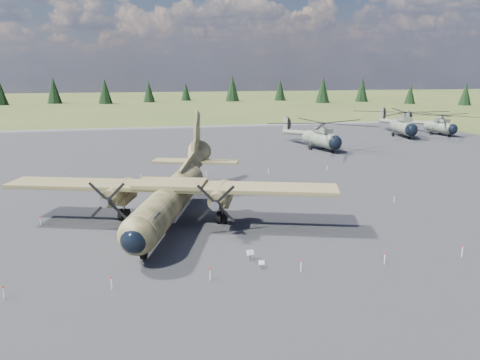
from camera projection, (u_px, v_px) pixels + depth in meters
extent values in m
plane|color=brown|center=(231.00, 214.00, 43.09)|extent=(500.00, 500.00, 0.00)
cube|color=#58595D|center=(214.00, 188.00, 52.61)|extent=(120.00, 120.00, 0.04)
cylinder|color=#3C3D21|center=(169.00, 200.00, 39.35)|extent=(7.86, 17.40, 2.71)
sphere|color=#3C3D21|center=(137.00, 236.00, 30.92)|extent=(3.33, 3.33, 2.65)
sphere|color=black|center=(135.00, 239.00, 30.42)|extent=(2.45, 2.45, 1.95)
cube|color=black|center=(144.00, 218.00, 32.25)|extent=(2.31, 2.06, 0.53)
cone|color=#3C3D21|center=(195.00, 162.00, 50.17)|extent=(4.54, 7.14, 4.07)
cube|color=#A9ACAE|center=(172.00, 210.00, 40.54)|extent=(3.51, 6.08, 0.48)
cube|color=#2F351B|center=(170.00, 186.00, 39.56)|extent=(27.71, 11.64, 0.34)
cube|color=#3C3D21|center=(170.00, 184.00, 39.51)|extent=(6.58, 5.08, 0.34)
cylinder|color=#3C3D21|center=(120.00, 192.00, 39.81)|extent=(2.91, 5.23, 1.45)
cube|color=#3C3D21|center=(123.00, 197.00, 40.70)|extent=(2.38, 3.57, 0.77)
cone|color=gray|center=(106.00, 202.00, 36.77)|extent=(0.96, 1.05, 0.73)
cylinder|color=black|center=(124.00, 215.00, 41.08)|extent=(1.13, 1.27, 1.06)
cylinder|color=#3C3D21|center=(221.00, 194.00, 39.00)|extent=(2.91, 5.23, 1.45)
cube|color=#3C3D21|center=(222.00, 199.00, 39.89)|extent=(2.38, 3.57, 0.77)
cone|color=gray|center=(215.00, 205.00, 35.95)|extent=(0.96, 1.05, 0.73)
cylinder|color=black|center=(222.00, 217.00, 40.27)|extent=(1.13, 1.27, 1.06)
cube|color=#3C3D21|center=(188.00, 164.00, 46.48)|extent=(2.47, 7.04, 1.62)
cube|color=#2F351B|center=(196.00, 161.00, 50.63)|extent=(9.49, 4.84, 0.21)
cylinder|color=gray|center=(143.00, 244.00, 32.27)|extent=(0.17, 0.17, 0.87)
cylinder|color=black|center=(144.00, 253.00, 32.43)|extent=(0.60, 0.96, 0.90)
cylinder|color=slate|center=(321.00, 140.00, 76.65)|extent=(4.20, 7.39, 2.43)
sphere|color=black|center=(335.00, 143.00, 73.64)|extent=(2.75, 2.75, 2.23)
sphere|color=slate|center=(309.00, 137.00, 79.66)|extent=(2.75, 2.75, 2.23)
cube|color=slate|center=(323.00, 130.00, 75.95)|extent=(2.42, 3.44, 0.73)
cylinder|color=gray|center=(323.00, 126.00, 75.79)|extent=(0.43, 0.43, 0.97)
cylinder|color=slate|center=(297.00, 132.00, 82.73)|extent=(2.99, 8.21, 1.39)
cube|color=slate|center=(286.00, 124.00, 85.59)|extent=(0.57, 1.37, 2.33)
cylinder|color=black|center=(287.00, 123.00, 85.74)|extent=(0.73, 2.45, 2.53)
cylinder|color=black|center=(332.00, 151.00, 74.46)|extent=(0.44, 0.71, 0.66)
cylinder|color=black|center=(310.00, 148.00, 77.38)|extent=(0.49, 0.83, 0.78)
cylinder|color=gray|center=(310.00, 145.00, 77.27)|extent=(0.17, 0.17, 1.41)
cylinder|color=black|center=(323.00, 146.00, 78.57)|extent=(0.49, 0.83, 0.78)
cylinder|color=gray|center=(323.00, 143.00, 78.45)|extent=(0.17, 0.17, 1.41)
cylinder|color=slate|center=(403.00, 127.00, 91.77)|extent=(3.69, 7.88, 2.63)
sphere|color=black|center=(411.00, 130.00, 88.10)|extent=(2.74, 2.74, 2.42)
sphere|color=slate|center=(396.00, 125.00, 95.45)|extent=(2.74, 2.74, 2.42)
cube|color=slate|center=(405.00, 119.00, 90.97)|extent=(2.25, 3.59, 0.79)
cylinder|color=gray|center=(405.00, 115.00, 90.79)|extent=(0.43, 0.43, 1.05)
cylinder|color=slate|center=(388.00, 121.00, 99.20)|extent=(2.16, 9.02, 1.51)
cube|color=slate|center=(382.00, 113.00, 102.73)|extent=(0.44, 1.49, 2.53)
cylinder|color=black|center=(384.00, 113.00, 102.75)|extent=(0.45, 2.72, 2.74)
cylinder|color=black|center=(409.00, 137.00, 89.05)|extent=(0.39, 0.75, 0.72)
cylinder|color=black|center=(393.00, 134.00, 93.25)|extent=(0.43, 0.88, 0.84)
cylinder|color=gray|center=(393.00, 131.00, 93.12)|extent=(0.17, 0.17, 1.53)
cylinder|color=black|center=(407.00, 134.00, 93.44)|extent=(0.43, 0.88, 0.84)
cylinder|color=gray|center=(407.00, 131.00, 93.31)|extent=(0.17, 0.17, 1.53)
cylinder|color=slate|center=(440.00, 127.00, 94.50)|extent=(3.18, 6.61, 2.20)
sphere|color=black|center=(452.00, 129.00, 91.64)|extent=(2.32, 2.32, 2.03)
sphere|color=slate|center=(429.00, 126.00, 97.38)|extent=(2.32, 2.32, 2.03)
cube|color=slate|center=(442.00, 120.00, 93.86)|extent=(1.93, 3.02, 0.66)
cylinder|color=gray|center=(443.00, 117.00, 93.71)|extent=(0.36, 0.36, 0.88)
cylinder|color=slate|center=(418.00, 122.00, 100.31)|extent=(1.92, 7.54, 1.26)
cube|color=slate|center=(408.00, 116.00, 103.05)|extent=(0.39, 1.25, 2.11)
cylinder|color=black|center=(409.00, 116.00, 103.16)|extent=(0.41, 2.27, 2.29)
cylinder|color=black|center=(450.00, 135.00, 92.40)|extent=(0.34, 0.63, 0.60)
cylinder|color=black|center=(431.00, 133.00, 95.34)|extent=(0.37, 0.74, 0.70)
cylinder|color=gray|center=(431.00, 131.00, 95.23)|extent=(0.14, 0.14, 1.28)
cylinder|color=black|center=(440.00, 133.00, 96.18)|extent=(0.37, 0.74, 0.70)
cylinder|color=gray|center=(440.00, 130.00, 96.07)|extent=(0.14, 0.14, 1.28)
cube|color=gray|center=(250.00, 256.00, 32.42)|extent=(0.11, 0.11, 0.64)
cube|color=white|center=(250.00, 252.00, 32.30)|extent=(0.54, 0.31, 0.36)
cube|color=gray|center=(261.00, 266.00, 31.06)|extent=(0.07, 0.07, 0.49)
cube|color=white|center=(261.00, 263.00, 30.96)|extent=(0.40, 0.19, 0.27)
cylinder|color=white|center=(4.00, 293.00, 26.87)|extent=(0.07, 0.07, 0.80)
cylinder|color=red|center=(3.00, 287.00, 26.78)|extent=(0.12, 0.12, 0.10)
cylinder|color=white|center=(112.00, 283.00, 28.10)|extent=(0.07, 0.07, 0.80)
cylinder|color=red|center=(111.00, 277.00, 28.01)|extent=(0.12, 0.12, 0.10)
cylinder|color=white|center=(210.00, 275.00, 29.33)|extent=(0.07, 0.07, 0.80)
cylinder|color=red|center=(210.00, 269.00, 29.24)|extent=(0.12, 0.12, 0.10)
cylinder|color=white|center=(301.00, 266.00, 30.56)|extent=(0.07, 0.07, 0.80)
cylinder|color=red|center=(301.00, 261.00, 30.47)|extent=(0.12, 0.12, 0.10)
cylinder|color=white|center=(385.00, 259.00, 31.80)|extent=(0.07, 0.07, 0.80)
cylinder|color=red|center=(385.00, 253.00, 31.70)|extent=(0.12, 0.12, 0.10)
cylinder|color=white|center=(462.00, 252.00, 33.03)|extent=(0.07, 0.07, 0.80)
cylinder|color=red|center=(463.00, 246.00, 32.93)|extent=(0.12, 0.12, 0.10)
cylinder|color=white|center=(72.00, 179.00, 54.94)|extent=(0.07, 0.07, 0.80)
cylinder|color=red|center=(71.00, 176.00, 54.85)|extent=(0.12, 0.12, 0.10)
cylinder|color=white|center=(141.00, 176.00, 56.58)|extent=(0.07, 0.07, 0.80)
cylinder|color=red|center=(141.00, 173.00, 56.49)|extent=(0.12, 0.12, 0.10)
cylinder|color=white|center=(207.00, 173.00, 58.22)|extent=(0.07, 0.07, 0.80)
cylinder|color=red|center=(206.00, 170.00, 58.13)|extent=(0.12, 0.12, 0.10)
cylinder|color=white|center=(268.00, 170.00, 59.86)|extent=(0.07, 0.07, 0.80)
cylinder|color=red|center=(268.00, 167.00, 59.77)|extent=(0.12, 0.12, 0.10)
cylinder|color=white|center=(327.00, 168.00, 61.51)|extent=(0.07, 0.07, 0.80)
cylinder|color=red|center=(327.00, 165.00, 61.41)|extent=(0.12, 0.12, 0.10)
cylinder|color=white|center=(41.00, 221.00, 39.61)|extent=(0.07, 0.07, 0.80)
cylinder|color=red|center=(40.00, 217.00, 39.52)|extent=(0.12, 0.12, 0.10)
cylinder|color=white|center=(394.00, 199.00, 46.38)|extent=(0.07, 0.07, 0.80)
cylinder|color=red|center=(394.00, 195.00, 46.29)|extent=(0.12, 0.12, 0.10)
cone|color=black|center=(466.00, 94.00, 175.54)|extent=(4.63, 4.63, 8.26)
cone|color=black|center=(410.00, 94.00, 183.43)|extent=(4.33, 4.33, 7.74)
cone|color=black|center=(362.00, 90.00, 195.61)|extent=(5.52, 5.52, 9.86)
cone|color=black|center=(323.00, 89.00, 188.71)|extent=(5.92, 5.92, 10.57)
cone|color=black|center=(280.00, 90.00, 202.77)|extent=(5.11, 5.11, 9.12)
cone|color=black|center=(232.00, 88.00, 198.37)|extent=(6.01, 6.01, 10.72)
cone|color=black|center=(186.00, 91.00, 202.85)|extent=(4.29, 4.29, 7.67)
cone|color=black|center=(149.00, 91.00, 192.54)|extent=(4.81, 4.81, 8.59)
cone|color=black|center=(105.00, 91.00, 183.38)|extent=(5.48, 5.48, 9.78)
cone|color=black|center=(54.00, 90.00, 184.46)|extent=(5.72, 5.72, 10.22)
cone|color=black|center=(0.00, 92.00, 176.23)|extent=(5.39, 5.39, 9.63)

